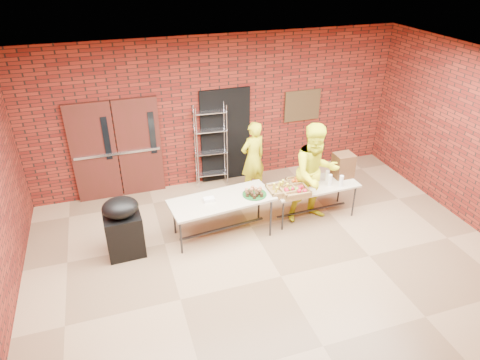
% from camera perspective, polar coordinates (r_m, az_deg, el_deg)
% --- Properties ---
extents(room, '(8.08, 7.08, 3.28)m').
position_cam_1_polar(room, '(6.19, 6.17, -1.55)').
color(room, brown).
rests_on(room, ground).
extents(double_doors, '(1.78, 0.12, 2.10)m').
position_cam_1_polar(double_doors, '(9.05, -16.03, 3.87)').
color(double_doors, '#471714').
rests_on(double_doors, room).
extents(dark_doorway, '(1.10, 0.06, 2.10)m').
position_cam_1_polar(dark_doorway, '(9.38, -1.95, 5.90)').
color(dark_doorway, black).
rests_on(dark_doorway, room).
extents(bronze_plaque, '(0.85, 0.04, 0.70)m').
position_cam_1_polar(bronze_plaque, '(9.80, 8.30, 9.80)').
color(bronze_plaque, '#44321B').
rests_on(bronze_plaque, room).
extents(wire_rack, '(0.69, 0.28, 1.84)m').
position_cam_1_polar(wire_rack, '(9.22, -3.87, 4.55)').
color(wire_rack, '#BCBCC3').
rests_on(wire_rack, room).
extents(table_left, '(1.93, 0.97, 0.76)m').
position_cam_1_polar(table_left, '(7.62, -2.43, -2.98)').
color(table_left, '#B9A88D').
rests_on(table_left, room).
extents(table_right, '(1.71, 0.77, 0.69)m').
position_cam_1_polar(table_right, '(8.32, 9.81, -0.94)').
color(table_right, '#B9A88D').
rests_on(table_right, room).
extents(basket_bananas, '(0.50, 0.39, 0.15)m').
position_cam_1_polar(basket_bananas, '(7.89, 5.55, -1.33)').
color(basket_bananas, '#9D713F').
rests_on(basket_bananas, table_right).
extents(basket_oranges, '(0.40, 0.31, 0.13)m').
position_cam_1_polar(basket_oranges, '(8.23, 7.76, -0.23)').
color(basket_oranges, '#9D713F').
rests_on(basket_oranges, table_right).
extents(basket_apples, '(0.50, 0.39, 0.16)m').
position_cam_1_polar(basket_apples, '(7.87, 7.32, -1.52)').
color(basket_apples, '#9D713F').
rests_on(basket_apples, table_right).
extents(muffin_tray, '(0.44, 0.44, 0.11)m').
position_cam_1_polar(muffin_tray, '(7.68, 1.95, -1.66)').
color(muffin_tray, '#16541E').
rests_on(muffin_tray, table_left).
extents(napkin_box, '(0.19, 0.13, 0.06)m').
position_cam_1_polar(napkin_box, '(7.52, -4.17, -2.61)').
color(napkin_box, white).
rests_on(napkin_box, table_left).
extents(coffee_dispenser, '(0.36, 0.33, 0.48)m').
position_cam_1_polar(coffee_dispenser, '(8.59, 13.59, 1.92)').
color(coffee_dispenser, '#50331B').
rests_on(coffee_dispenser, table_right).
extents(cup_stack_front, '(0.07, 0.07, 0.22)m').
position_cam_1_polar(cup_stack_front, '(8.27, 11.89, -0.01)').
color(cup_stack_front, white).
rests_on(cup_stack_front, table_right).
extents(cup_stack_mid, '(0.08, 0.08, 0.23)m').
position_cam_1_polar(cup_stack_mid, '(8.28, 13.35, -0.14)').
color(cup_stack_mid, white).
rests_on(cup_stack_mid, table_right).
extents(cup_stack_back, '(0.07, 0.07, 0.21)m').
position_cam_1_polar(cup_stack_back, '(8.43, 11.54, 0.57)').
color(cup_stack_back, white).
rests_on(cup_stack_back, table_right).
extents(covered_grill, '(0.63, 0.53, 1.11)m').
position_cam_1_polar(covered_grill, '(7.50, -15.29, -6.03)').
color(covered_grill, black).
rests_on(covered_grill, room).
extents(volunteer_woman, '(0.68, 0.54, 1.61)m').
position_cam_1_polar(volunteer_woman, '(8.91, 1.73, 2.89)').
color(volunteer_woman, yellow).
rests_on(volunteer_woman, room).
extents(volunteer_man, '(0.96, 0.75, 1.96)m').
position_cam_1_polar(volunteer_man, '(8.07, 9.96, 0.86)').
color(volunteer_man, yellow).
rests_on(volunteer_man, room).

